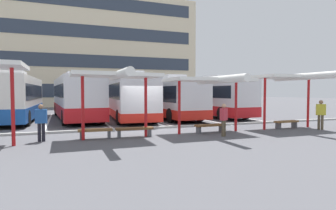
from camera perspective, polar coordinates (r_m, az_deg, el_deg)
ground_plane at (r=16.18m, az=-4.07°, el=-4.91°), size 160.00×160.00×0.00m
terminal_building at (r=50.10m, az=-15.48°, el=9.83°), size 32.01×15.65×19.64m
coach_bus_0 at (r=23.11m, az=-28.41°, el=1.10°), size 2.84×10.38×3.56m
coach_bus_1 at (r=23.28m, az=-18.27°, el=1.31°), size 3.47×11.94×3.57m
coach_bus_2 at (r=22.13m, az=-8.09°, el=1.58°), size 3.27×10.81×3.64m
coach_bus_3 at (r=23.29m, az=-0.49°, el=1.36°), size 2.86×10.84×3.45m
coach_bus_4 at (r=24.97m, az=8.23°, el=1.46°), size 3.21×10.53×3.50m
lane_stripe_1 at (r=22.32m, az=-23.09°, el=-3.02°), size 0.16×14.00×0.01m
lane_stripe_2 at (r=22.46m, az=-13.62°, el=-2.84°), size 0.16×14.00×0.01m
lane_stripe_3 at (r=23.21m, az=-4.52°, el=-2.60°), size 0.16×14.00×0.01m
lane_stripe_4 at (r=24.49m, az=3.82°, el=-2.32°), size 0.16×14.00×0.01m
lane_stripe_5 at (r=26.24m, az=11.19°, el=-2.03°), size 0.16×14.00×0.01m
waiting_shelter_1 at (r=12.85m, az=-10.46°, el=5.68°), size 3.89×4.33×3.05m
bench_1 at (r=13.26m, az=-14.55°, el=-5.23°), size 1.55×0.50×0.45m
bench_2 at (r=13.45m, az=-6.83°, el=-5.02°), size 1.78×0.50×0.45m
waiting_shelter_2 at (r=14.66m, az=8.80°, el=4.82°), size 4.37×4.51×2.91m
bench_3 at (r=14.83m, az=8.56°, el=-4.32°), size 1.70×0.50×0.45m
waiting_shelter_3 at (r=17.60m, az=23.73°, el=5.00°), size 4.24×4.59×3.15m
bench_4 at (r=17.88m, az=22.91°, el=-3.32°), size 1.64×0.56×0.45m
platform_kerb at (r=16.27m, az=-4.17°, el=-4.66°), size 44.00×0.24×0.12m
waiting_passenger_1 at (r=13.72m, az=11.26°, el=-2.56°), size 0.50×0.44×1.57m
waiting_passenger_2 at (r=18.06m, az=28.61°, el=-1.37°), size 0.51×0.48×1.67m
waiting_passenger_3 at (r=13.21m, az=-24.36°, el=-2.84°), size 0.49×0.27×1.61m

